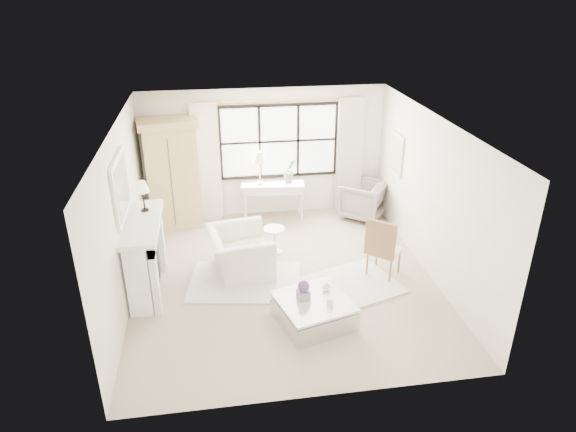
% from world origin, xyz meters
% --- Properties ---
extents(floor, '(5.50, 5.50, 0.00)m').
position_xyz_m(floor, '(0.00, 0.00, 0.00)').
color(floor, tan).
rests_on(floor, ground).
extents(ceiling, '(5.50, 5.50, 0.00)m').
position_xyz_m(ceiling, '(0.00, 0.00, 2.70)').
color(ceiling, silver).
rests_on(ceiling, ground).
extents(wall_back, '(5.00, 0.00, 5.00)m').
position_xyz_m(wall_back, '(0.00, 2.75, 1.35)').
color(wall_back, white).
rests_on(wall_back, ground).
extents(wall_front, '(5.00, 0.00, 5.00)m').
position_xyz_m(wall_front, '(0.00, -2.75, 1.35)').
color(wall_front, white).
rests_on(wall_front, ground).
extents(wall_left, '(0.00, 5.50, 5.50)m').
position_xyz_m(wall_left, '(-2.50, 0.00, 1.35)').
color(wall_left, beige).
rests_on(wall_left, ground).
extents(wall_right, '(0.00, 5.50, 5.50)m').
position_xyz_m(wall_right, '(2.50, 0.00, 1.35)').
color(wall_right, silver).
rests_on(wall_right, ground).
extents(window_pane, '(2.40, 0.02, 1.50)m').
position_xyz_m(window_pane, '(0.30, 2.73, 1.60)').
color(window_pane, silver).
rests_on(window_pane, wall_back).
extents(window_frame, '(2.50, 0.04, 1.50)m').
position_xyz_m(window_frame, '(0.30, 2.72, 1.60)').
color(window_frame, black).
rests_on(window_frame, wall_back).
extents(curtain_rod, '(3.30, 0.04, 0.04)m').
position_xyz_m(curtain_rod, '(0.30, 2.67, 2.47)').
color(curtain_rod, '#B78E3F').
rests_on(curtain_rod, wall_back).
extents(curtain_left, '(0.55, 0.10, 2.47)m').
position_xyz_m(curtain_left, '(-1.20, 2.65, 1.24)').
color(curtain_left, silver).
rests_on(curtain_left, ground).
extents(curtain_right, '(0.55, 0.10, 2.47)m').
position_xyz_m(curtain_right, '(1.80, 2.65, 1.24)').
color(curtain_right, beige).
rests_on(curtain_right, ground).
extents(fireplace, '(0.58, 1.66, 1.26)m').
position_xyz_m(fireplace, '(-2.27, 0.00, 0.65)').
color(fireplace, silver).
rests_on(fireplace, ground).
extents(mirror_frame, '(0.05, 1.15, 0.95)m').
position_xyz_m(mirror_frame, '(-2.47, 0.00, 1.84)').
color(mirror_frame, white).
rests_on(mirror_frame, wall_left).
extents(mirror_glass, '(0.02, 1.00, 0.80)m').
position_xyz_m(mirror_glass, '(-2.44, 0.00, 1.84)').
color(mirror_glass, silver).
rests_on(mirror_glass, wall_left).
extents(art_frame, '(0.04, 0.62, 0.82)m').
position_xyz_m(art_frame, '(2.47, 1.70, 1.55)').
color(art_frame, white).
rests_on(art_frame, wall_right).
extents(art_canvas, '(0.01, 0.52, 0.72)m').
position_xyz_m(art_canvas, '(2.45, 1.70, 1.55)').
color(art_canvas, beige).
rests_on(art_canvas, wall_right).
extents(mantel_lamp, '(0.22, 0.22, 0.51)m').
position_xyz_m(mantel_lamp, '(-2.21, 0.37, 1.65)').
color(mantel_lamp, black).
rests_on(mantel_lamp, fireplace).
extents(armoire, '(1.21, 0.86, 2.24)m').
position_xyz_m(armoire, '(-1.90, 2.41, 1.14)').
color(armoire, tan).
rests_on(armoire, floor).
extents(console_table, '(1.34, 0.60, 0.80)m').
position_xyz_m(console_table, '(0.12, 2.42, 0.40)').
color(console_table, white).
rests_on(console_table, floor).
extents(console_lamp, '(0.28, 0.28, 0.69)m').
position_xyz_m(console_lamp, '(-0.14, 2.44, 1.36)').
color(console_lamp, '#A87E3A').
rests_on(console_lamp, console_table).
extents(orchid_plant, '(0.32, 0.28, 0.51)m').
position_xyz_m(orchid_plant, '(0.48, 2.44, 1.05)').
color(orchid_plant, '#536A47').
rests_on(orchid_plant, console_table).
extents(side_table, '(0.40, 0.40, 0.51)m').
position_xyz_m(side_table, '(-0.04, 0.92, 0.33)').
color(side_table, white).
rests_on(side_table, floor).
extents(rug_left, '(2.04, 1.59, 0.03)m').
position_xyz_m(rug_left, '(-0.67, -0.02, 0.02)').
color(rug_left, silver).
rests_on(rug_left, floor).
extents(rug_right, '(1.93, 1.67, 0.03)m').
position_xyz_m(rug_right, '(1.01, -0.42, 0.02)').
color(rug_right, silver).
rests_on(rug_right, floor).
extents(club_armchair, '(1.16, 1.28, 0.76)m').
position_xyz_m(club_armchair, '(-0.71, 0.34, 0.38)').
color(club_armchair, silver).
rests_on(club_armchair, floor).
extents(wingback_chair, '(1.21, 1.20, 0.79)m').
position_xyz_m(wingback_chair, '(2.03, 2.21, 0.40)').
color(wingback_chair, gray).
rests_on(wingback_chair, floor).
extents(french_chair, '(0.68, 0.68, 1.08)m').
position_xyz_m(french_chair, '(1.69, -0.14, 0.31)').
color(french_chair, olive).
rests_on(french_chair, floor).
extents(coffee_table, '(1.23, 1.23, 0.38)m').
position_xyz_m(coffee_table, '(0.26, -1.26, 0.18)').
color(coffee_table, silver).
rests_on(coffee_table, floor).
extents(planter_box, '(0.19, 0.19, 0.13)m').
position_xyz_m(planter_box, '(0.11, -1.19, 0.44)').
color(planter_box, slate).
rests_on(planter_box, coffee_table).
extents(planter_flowers, '(0.17, 0.17, 0.17)m').
position_xyz_m(planter_flowers, '(0.11, -1.19, 0.59)').
color(planter_flowers, '#592D72').
rests_on(planter_flowers, planter_box).
extents(pillar_candle, '(0.10, 0.10, 0.12)m').
position_xyz_m(pillar_candle, '(0.47, -1.41, 0.44)').
color(pillar_candle, white).
rests_on(pillar_candle, coffee_table).
extents(coffee_vase, '(0.15, 0.15, 0.14)m').
position_xyz_m(coffee_vase, '(0.49, -1.03, 0.45)').
color(coffee_vase, silver).
rests_on(coffee_vase, coffee_table).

